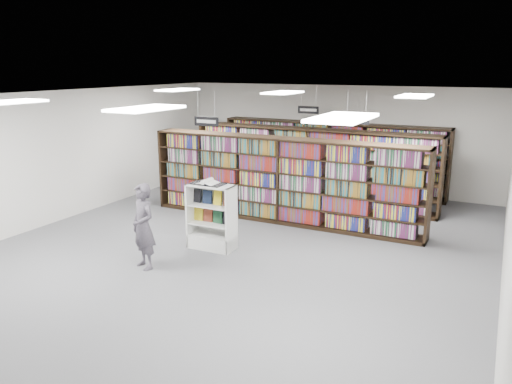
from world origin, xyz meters
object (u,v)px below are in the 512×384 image
at_px(endcap_display, 213,226).
at_px(open_book, 208,183).
at_px(bookshelf_row_near, 282,180).
at_px(shopper, 143,226).

relative_size(endcap_display, open_book, 1.96).
bearing_deg(bookshelf_row_near, open_book, -105.18).
bearing_deg(shopper, open_book, 94.21).
xyz_separation_m(bookshelf_row_near, open_book, (-0.64, -2.36, 0.37)).
bearing_deg(endcap_display, open_book, -171.94).
distance_m(bookshelf_row_near, shopper, 4.03).
bearing_deg(bookshelf_row_near, endcap_display, -103.16).
distance_m(bookshelf_row_near, endcap_display, 2.48).
height_order(bookshelf_row_near, open_book, bookshelf_row_near).
relative_size(bookshelf_row_near, open_book, 9.89).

